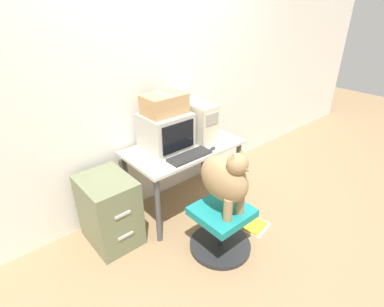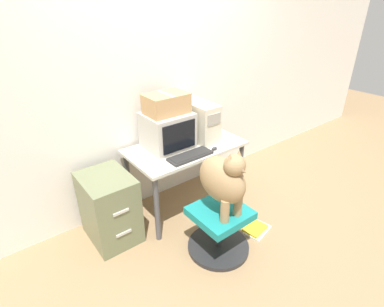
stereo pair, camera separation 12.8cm
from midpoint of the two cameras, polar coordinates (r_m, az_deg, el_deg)
ground_plane at (r=3.16m, az=3.65°, el=-12.31°), size 12.00×12.00×0.00m
wall_back at (r=3.07m, az=-4.58°, el=13.91°), size 8.00×0.05×2.60m
desk at (r=3.02m, az=-0.02°, el=-0.21°), size 1.15×0.64×0.71m
crt_monitor at (r=2.89m, az=-3.40°, el=4.43°), size 0.43×0.40×0.35m
pc_tower at (r=3.06m, az=2.37°, el=6.27°), size 0.21×0.49×0.39m
keyboard at (r=2.76m, az=0.99°, el=-0.45°), size 0.43×0.16×0.03m
computer_mouse at (r=2.90m, az=5.54°, el=0.93°), size 0.07×0.04×0.03m
office_chair at (r=2.72m, az=6.58°, el=-14.15°), size 0.55×0.55×0.43m
dog at (r=2.39m, az=7.55°, el=-4.92°), size 0.26×0.48×0.60m
filing_cabinet at (r=2.85m, az=-14.19°, el=-10.00°), size 0.41×0.53×0.65m
cardboard_box at (r=2.80m, az=-3.59°, el=9.47°), size 0.39×0.27×0.19m
book_stack_floor at (r=3.08m, az=13.36°, el=-13.89°), size 0.30×0.23×0.04m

